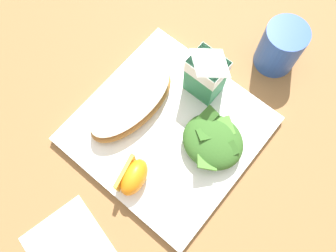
{
  "coord_description": "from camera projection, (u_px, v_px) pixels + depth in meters",
  "views": [
    {
      "loc": [
        0.12,
        -0.14,
        0.55
      ],
      "look_at": [
        0.0,
        0.0,
        0.03
      ],
      "focal_mm": 36.51,
      "sensor_mm": 36.0,
      "label": 1
    }
  ],
  "objects": [
    {
      "name": "ground",
      "position": [
        168.0,
        131.0,
        0.58
      ],
      "size": [
        3.0,
        3.0,
        0.0
      ],
      "primitive_type": "plane",
      "color": "olive"
    },
    {
      "name": "white_plate",
      "position": [
        168.0,
        129.0,
        0.58
      ],
      "size": [
        0.28,
        0.28,
        0.02
      ],
      "primitive_type": "cube",
      "color": "white",
      "rests_on": "ground"
    },
    {
      "name": "cheesy_pizza_bread",
      "position": [
        131.0,
        103.0,
        0.56
      ],
      "size": [
        0.09,
        0.18,
        0.04
      ],
      "color": "#A87038",
      "rests_on": "white_plate"
    },
    {
      "name": "green_salad_pile",
      "position": [
        213.0,
        141.0,
        0.54
      ],
      "size": [
        0.1,
        0.1,
        0.04
      ],
      "color": "#336023",
      "rests_on": "white_plate"
    },
    {
      "name": "milk_carton",
      "position": [
        208.0,
        73.0,
        0.54
      ],
      "size": [
        0.06,
        0.04,
        0.11
      ],
      "color": "#2D8451",
      "rests_on": "white_plate"
    },
    {
      "name": "orange_wedge_front",
      "position": [
        133.0,
        177.0,
        0.52
      ],
      "size": [
        0.05,
        0.07,
        0.04
      ],
      "color": "orange",
      "rests_on": "white_plate"
    },
    {
      "name": "paper_napkin",
      "position": [
        67.0,
        246.0,
        0.52
      ],
      "size": [
        0.13,
        0.13,
        0.0
      ],
      "primitive_type": "cube",
      "rotation": [
        0.0,
        0.0,
        -0.23
      ],
      "color": "white",
      "rests_on": "ground"
    },
    {
      "name": "drinking_blue_cup",
      "position": [
        280.0,
        47.0,
        0.59
      ],
      "size": [
        0.07,
        0.07,
        0.09
      ],
      "primitive_type": "cylinder",
      "color": "#284CA3",
      "rests_on": "ground"
    }
  ]
}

